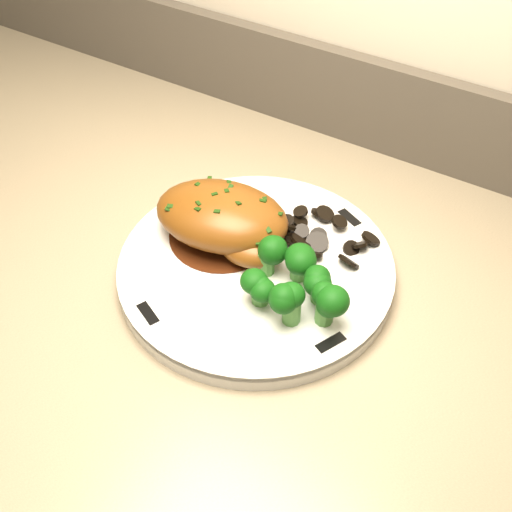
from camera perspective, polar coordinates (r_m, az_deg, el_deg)
The scene contains 9 objects.
plate at distance 0.68m, azimuth 0.00°, elevation -1.17°, with size 0.29×0.29×0.02m, color silver.
rim_accent_0 at distance 0.73m, azimuth 8.30°, elevation 3.38°, with size 0.03×0.01×0.00m, color black.
rim_accent_1 at distance 0.75m, azimuth -5.34°, elevation 5.20°, with size 0.03×0.01×0.00m, color black.
rim_accent_2 at distance 0.64m, azimuth -9.59°, elevation -5.07°, with size 0.03×0.01×0.00m, color black.
rim_accent_3 at distance 0.61m, azimuth 6.66°, elevation -7.68°, with size 0.03×0.01×0.00m, color black.
gravy_pool at distance 0.70m, azimuth -2.98°, elevation 1.86°, with size 0.12×0.12×0.00m, color #3D190B.
chicken_breast at distance 0.68m, azimuth -2.77°, elevation 3.26°, with size 0.17×0.13×0.06m.
mushroom_pile at distance 0.69m, azimuth 6.17°, elevation 1.40°, with size 0.09×0.07×0.02m.
broccoli_florets at distance 0.62m, azimuth 3.36°, elevation -2.35°, with size 0.11×0.08×0.04m.
Camera 1 is at (0.41, 1.31, 1.36)m, focal length 45.00 mm.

